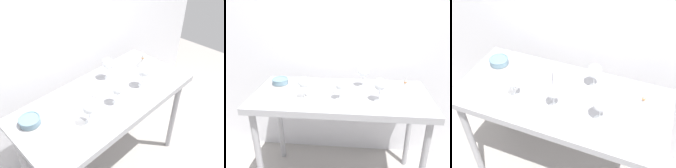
# 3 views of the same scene
# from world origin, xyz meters

# --- Properties ---
(back_wall) EXTENTS (3.80, 0.04, 2.60)m
(back_wall) POSITION_xyz_m (0.00, 0.49, 1.30)
(back_wall) COLOR silver
(back_wall) RESTS_ON ground_plane
(steel_counter) EXTENTS (1.40, 0.65, 0.90)m
(steel_counter) POSITION_xyz_m (0.00, -0.01, 0.79)
(steel_counter) COLOR #9D9DA2
(steel_counter) RESTS_ON ground_plane
(wine_glass_near_right) EXTENTS (0.09, 0.09, 0.18)m
(wine_glass_near_right) POSITION_xyz_m (0.29, -0.12, 1.03)
(wine_glass_near_right) COLOR white
(wine_glass_near_right) RESTS_ON steel_counter
(wine_glass_near_left) EXTENTS (0.09, 0.09, 0.18)m
(wine_glass_near_left) POSITION_xyz_m (-0.27, -0.13, 1.03)
(wine_glass_near_left) COLOR white
(wine_glass_near_left) RESTS_ON steel_counter
(wine_glass_near_center) EXTENTS (0.08, 0.08, 0.17)m
(wine_glass_near_center) POSITION_xyz_m (0.00, -0.12, 1.02)
(wine_glass_near_center) COLOR white
(wine_glass_near_center) RESTS_ON steel_counter
(wine_glass_far_right) EXTENTS (0.09, 0.09, 0.18)m
(wine_glass_far_right) POSITION_xyz_m (0.17, 0.15, 1.03)
(wine_glass_far_right) COLOR white
(wine_glass_far_right) RESTS_ON steel_counter
(open_notebook) EXTENTS (0.39, 0.33, 0.01)m
(open_notebook) POSITION_xyz_m (-0.10, 0.08, 0.90)
(open_notebook) COLOR white
(open_notebook) RESTS_ON steel_counter
(tasting_sheet_upper) EXTENTS (0.19, 0.29, 0.00)m
(tasting_sheet_upper) POSITION_xyz_m (-0.38, -0.02, 0.90)
(tasting_sheet_upper) COLOR white
(tasting_sheet_upper) RESTS_ON steel_counter
(tasting_bowl) EXTENTS (0.14, 0.14, 0.05)m
(tasting_bowl) POSITION_xyz_m (-0.55, 0.14, 0.93)
(tasting_bowl) COLOR beige
(tasting_bowl) RESTS_ON steel_counter
(decanter_funnel) EXTENTS (0.11, 0.11, 0.13)m
(decanter_funnel) POSITION_xyz_m (0.51, 0.06, 0.94)
(decanter_funnel) COLOR #BEBEBE
(decanter_funnel) RESTS_ON steel_counter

